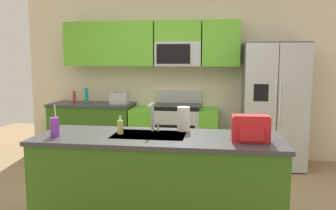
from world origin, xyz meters
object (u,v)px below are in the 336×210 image
backpack (251,128)px  paper_towel_roll (184,119)px  sink_faucet (152,115)px  drink_cup_purple (55,127)px  toaster (119,98)px  range_oven (175,133)px  bottle_teal (87,95)px  soap_dispenser (120,127)px  pepper_mill (74,97)px  refrigerator (273,105)px

backpack → paper_towel_roll: bearing=149.6°
sink_faucet → drink_cup_purple: bearing=-158.1°
drink_cup_purple → toaster: bearing=91.9°
range_oven → toaster: range_oven is taller
bottle_teal → soap_dispenser: bearing=-61.7°
sink_faucet → soap_dispenser: size_ratio=1.66×
sink_faucet → toaster: bearing=114.5°
range_oven → sink_faucet: (0.04, -2.09, 0.62)m
pepper_mill → bottle_teal: size_ratio=0.80×
refrigerator → sink_faucet: bearing=-125.7°
refrigerator → toaster: size_ratio=6.61×
toaster → bottle_teal: bottle_teal is taller
drink_cup_purple → backpack: size_ratio=0.92×
sink_faucet → soap_dispenser: sink_faucet is taller
backpack → soap_dispenser: bearing=173.9°
refrigerator → backpack: bearing=-103.0°
pepper_mill → sink_faucet: 2.69m
toaster → paper_towel_roll: (1.23, -1.95, 0.03)m
drink_cup_purple → paper_towel_roll: drink_cup_purple is taller
pepper_mill → drink_cup_purple: 2.57m
range_oven → drink_cup_purple: (-0.81, -2.43, 0.55)m
drink_cup_purple → range_oven: bearing=71.6°
range_oven → soap_dispenser: (-0.24, -2.24, 0.53)m
range_oven → bottle_teal: size_ratio=5.65×
range_oven → backpack: (0.96, -2.37, 0.57)m
sink_faucet → range_oven: bearing=91.1°
range_oven → sink_faucet: size_ratio=4.82×
soap_dispenser → toaster: bearing=106.5°
toaster → soap_dispenser: size_ratio=1.65×
soap_dispenser → backpack: (1.20, -0.13, 0.05)m
drink_cup_purple → soap_dispenser: 0.60m
toaster → paper_towel_roll: paper_towel_roll is taller
refrigerator → paper_towel_roll: bearing=-120.7°
pepper_mill → backpack: (2.62, -2.37, 0.02)m
toaster → bottle_teal: (-0.57, 0.07, 0.03)m
soap_dispenser → bottle_teal: bearing=118.3°
sink_faucet → drink_cup_purple: size_ratio=0.96×
pepper_mill → refrigerator: bearing=-1.3°
refrigerator → backpack: 2.36m
bottle_teal → toaster: bearing=-7.4°
sink_faucet → backpack: 0.96m
range_oven → soap_dispenser: size_ratio=8.00×
refrigerator → sink_faucet: (-1.45, -2.02, 0.14)m
soap_dispenser → sink_faucet: bearing=28.0°
toaster → drink_cup_purple: 2.38m
refrigerator → soap_dispenser: refrigerator is taller
range_oven → refrigerator: bearing=-2.8°
range_oven → paper_towel_roll: 2.11m
refrigerator → backpack: refrigerator is taller
bottle_teal → backpack: bearing=-44.7°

